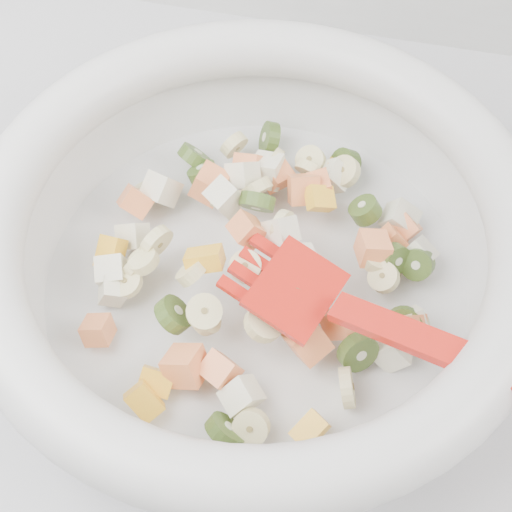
# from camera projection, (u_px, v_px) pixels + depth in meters

# --- Properties ---
(counter) EXTENTS (2.00, 0.60, 0.90)m
(counter) POSITION_uv_depth(u_px,v_px,m) (128.00, 432.00, 1.00)
(counter) COLOR #A5A6AA
(counter) RESTS_ON ground
(mixing_bowl) EXTENTS (0.44, 0.40, 0.12)m
(mixing_bowl) POSITION_uv_depth(u_px,v_px,m) (257.00, 246.00, 0.54)
(mixing_bowl) COLOR silver
(mixing_bowl) RESTS_ON counter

